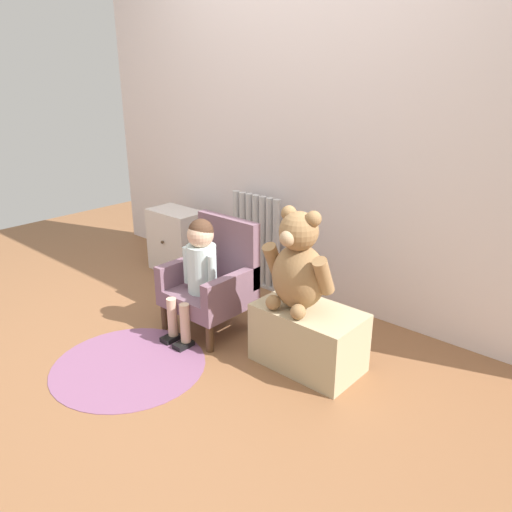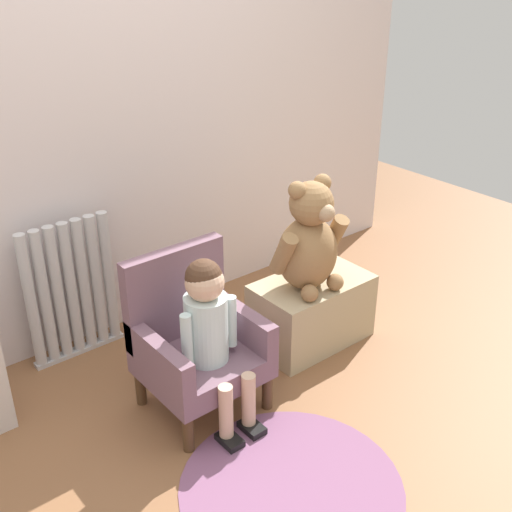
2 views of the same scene
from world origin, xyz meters
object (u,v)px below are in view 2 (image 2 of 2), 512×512
(child_figure, at_px, (209,321))
(low_bench, at_px, (311,311))
(child_armchair, at_px, (194,340))
(floor_rug, at_px, (291,486))
(large_teddy_bear, at_px, (309,241))
(radiator, at_px, (72,291))

(child_figure, relative_size, low_bench, 1.26)
(child_armchair, height_order, floor_rug, child_armchair)
(large_teddy_bear, distance_m, floor_rug, 1.04)
(radiator, height_order, large_teddy_bear, large_teddy_bear)
(child_figure, bearing_deg, child_armchair, 90.00)
(child_figure, bearing_deg, low_bench, 11.12)
(radiator, distance_m, child_figure, 0.79)
(child_armchair, relative_size, low_bench, 1.20)
(child_armchair, distance_m, large_teddy_bear, 0.67)
(radiator, relative_size, low_bench, 1.20)
(radiator, xyz_separation_m, child_armchair, (0.23, -0.64, -0.03))
(large_teddy_bear, bearing_deg, child_figure, -170.06)
(large_teddy_bear, bearing_deg, floor_rug, -136.18)
(low_bench, distance_m, large_teddy_bear, 0.40)
(radiator, bearing_deg, low_bench, -34.04)
(large_teddy_bear, relative_size, floor_rug, 0.65)
(child_figure, height_order, floor_rug, child_figure)
(child_figure, distance_m, floor_rug, 0.67)
(radiator, height_order, child_armchair, radiator)
(radiator, relative_size, child_figure, 0.95)
(radiator, distance_m, child_armchair, 0.68)
(child_figure, bearing_deg, floor_rug, -92.03)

